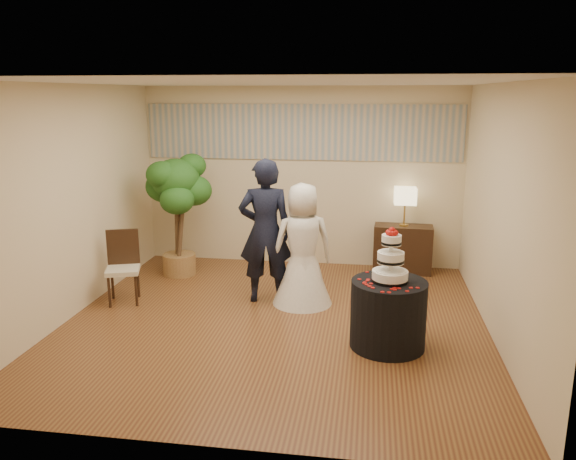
% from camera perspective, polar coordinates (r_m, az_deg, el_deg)
% --- Properties ---
extents(floor, '(5.00, 5.00, 0.00)m').
position_cam_1_polar(floor, '(6.86, -1.34, -9.32)').
color(floor, brown).
rests_on(floor, ground).
extents(ceiling, '(5.00, 5.00, 0.00)m').
position_cam_1_polar(ceiling, '(6.31, -1.48, 14.77)').
color(ceiling, white).
rests_on(ceiling, wall_back).
extents(wall_back, '(5.00, 0.06, 2.80)m').
position_cam_1_polar(wall_back, '(8.88, 1.36, 5.40)').
color(wall_back, beige).
rests_on(wall_back, ground).
extents(wall_front, '(5.00, 0.06, 2.80)m').
position_cam_1_polar(wall_front, '(4.08, -7.42, -4.72)').
color(wall_front, beige).
rests_on(wall_front, ground).
extents(wall_left, '(0.06, 5.00, 2.80)m').
position_cam_1_polar(wall_left, '(7.29, -21.17, 2.65)').
color(wall_left, beige).
rests_on(wall_left, ground).
extents(wall_right, '(0.06, 5.00, 2.80)m').
position_cam_1_polar(wall_right, '(6.51, 20.85, 1.43)').
color(wall_right, beige).
rests_on(wall_right, ground).
extents(mural_border, '(4.90, 0.02, 0.85)m').
position_cam_1_polar(mural_border, '(8.79, 1.37, 9.90)').
color(mural_border, '#A7A79D').
rests_on(mural_border, wall_back).
extents(groom, '(0.76, 0.56, 1.89)m').
position_cam_1_polar(groom, '(7.26, -2.32, -0.13)').
color(groom, black).
rests_on(groom, floor).
extents(bride, '(0.99, 0.99, 1.60)m').
position_cam_1_polar(bride, '(7.20, 1.49, -1.47)').
color(bride, white).
rests_on(bride, floor).
extents(cake_table, '(0.83, 0.83, 0.74)m').
position_cam_1_polar(cake_table, '(6.20, 10.14, -8.41)').
color(cake_table, black).
rests_on(cake_table, floor).
extents(wedding_cake, '(0.39, 0.39, 0.59)m').
position_cam_1_polar(wedding_cake, '(5.98, 10.41, -2.47)').
color(wedding_cake, white).
rests_on(wedding_cake, cake_table).
extents(console, '(0.89, 0.43, 0.73)m').
position_cam_1_polar(console, '(8.78, 11.57, -1.88)').
color(console, black).
rests_on(console, floor).
extents(table_lamp, '(0.33, 0.33, 0.58)m').
position_cam_1_polar(table_lamp, '(8.63, 11.77, 2.31)').
color(table_lamp, beige).
rests_on(table_lamp, console).
extents(ficus_tree, '(1.13, 1.13, 1.86)m').
position_cam_1_polar(ficus_tree, '(8.51, -11.20, 1.55)').
color(ficus_tree, '#255C1D').
rests_on(ficus_tree, floor).
extents(side_chair, '(0.55, 0.57, 0.94)m').
position_cam_1_polar(side_chair, '(7.63, -16.44, -3.71)').
color(side_chair, black).
rests_on(side_chair, floor).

